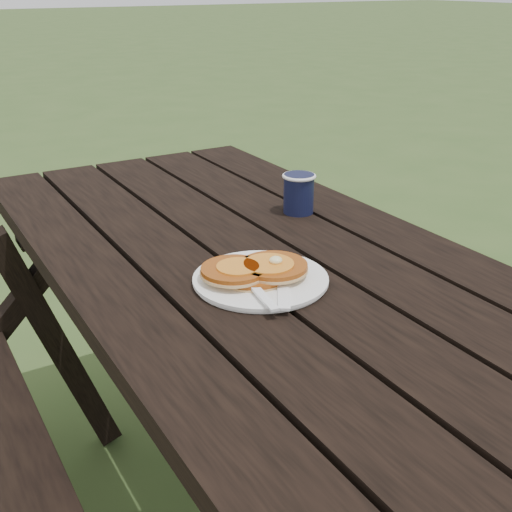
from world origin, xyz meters
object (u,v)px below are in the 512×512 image
plate (261,280)px  coffee_cup (299,191)px  pancake_stack (255,270)px  picnic_table (283,439)px

plate → coffee_cup: (0.26, 0.27, 0.05)m
pancake_stack → coffee_cup: 0.38m
pancake_stack → coffee_cup: bearing=44.4°
picnic_table → pancake_stack: bearing=-172.4°
picnic_table → pancake_stack: 0.41m
picnic_table → pancake_stack: (-0.07, -0.01, 0.41)m
pancake_stack → coffee_cup: coffee_cup is taller
plate → coffee_cup: size_ratio=2.58×
pancake_stack → plate: bearing=-21.0°
plate → coffee_cup: bearing=45.8°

